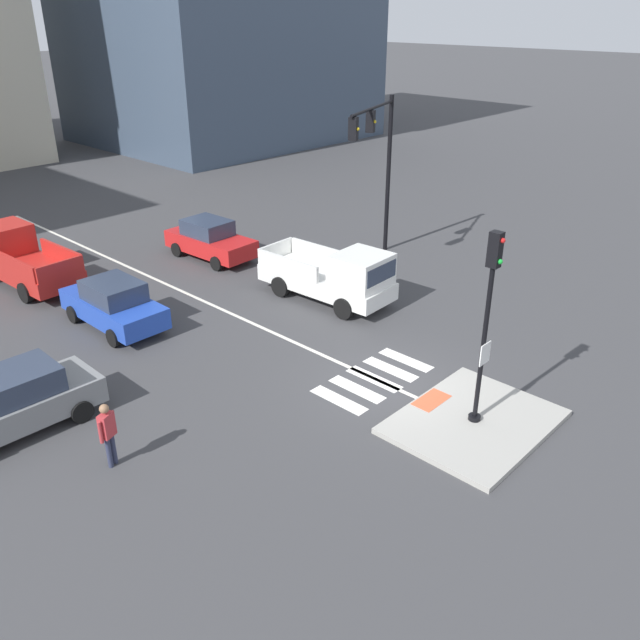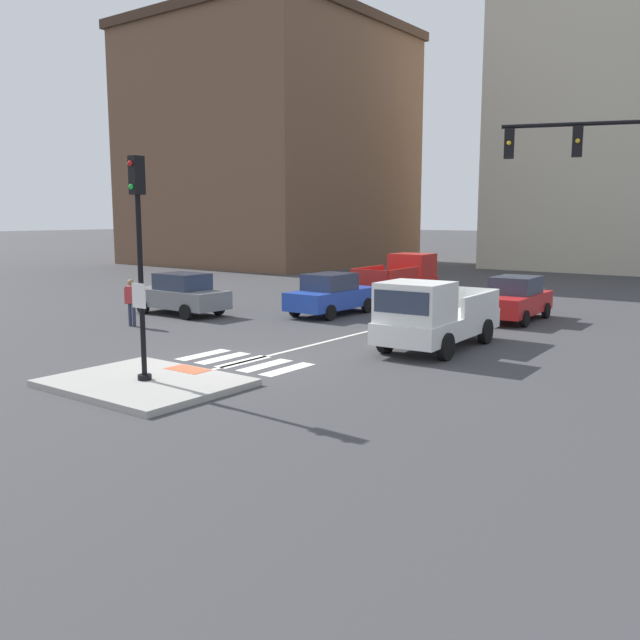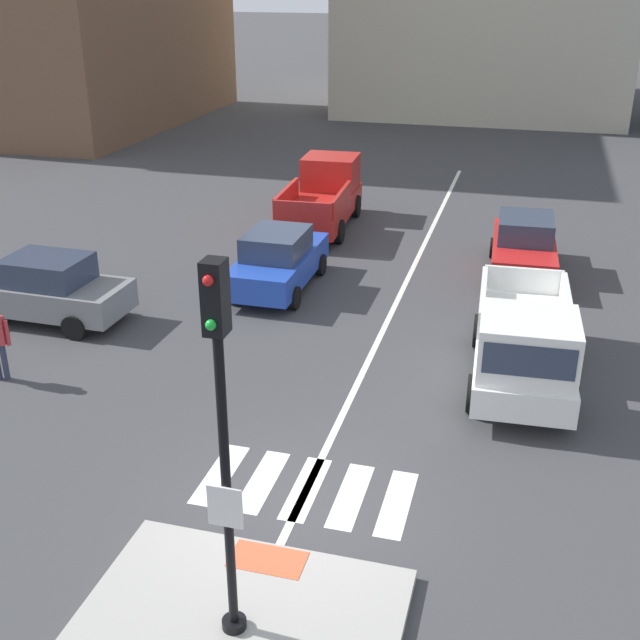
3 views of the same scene
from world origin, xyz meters
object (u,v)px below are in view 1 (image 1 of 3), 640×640
(pedestrian_at_curb_left, at_px, (108,430))
(traffic_light_mast, at_px, (379,152))
(signal_pole, at_px, (488,313))
(car_red_eastbound_far, at_px, (210,240))
(car_blue_westbound_far, at_px, (114,304))
(pickup_truck_red_westbound_distant, at_px, (21,258))
(pickup_truck_white_eastbound_mid, at_px, (336,277))
(car_grey_cross_left, at_px, (16,401))

(pedestrian_at_curb_left, bearing_deg, traffic_light_mast, 15.71)
(signal_pole, distance_m, pedestrian_at_curb_left, 9.24)
(traffic_light_mast, bearing_deg, car_red_eastbound_far, 131.68)
(signal_pole, xyz_separation_m, pedestrian_at_curb_left, (-7.24, 5.31, -2.19))
(car_blue_westbound_far, distance_m, pickup_truck_red_westbound_distant, 6.04)
(pickup_truck_white_eastbound_mid, bearing_deg, pickup_truck_red_westbound_distant, 124.44)
(signal_pole, relative_size, car_grey_cross_left, 1.22)
(pickup_truck_white_eastbound_mid, relative_size, pickup_truck_red_westbound_distant, 1.00)
(traffic_light_mast, xyz_separation_m, pickup_truck_white_eastbound_mid, (-4.40, -1.74, -3.53))
(car_red_eastbound_far, distance_m, car_blue_westbound_far, 6.94)
(traffic_light_mast, bearing_deg, pickup_truck_white_eastbound_mid, -158.37)
(traffic_light_mast, relative_size, car_grey_cross_left, 1.58)
(pickup_truck_white_eastbound_mid, distance_m, pickup_truck_red_westbound_distant, 12.19)
(signal_pole, relative_size, car_blue_westbound_far, 1.23)
(pedestrian_at_curb_left, bearing_deg, pickup_truck_white_eastbound_mid, 13.11)
(traffic_light_mast, xyz_separation_m, pickup_truck_red_westbound_distant, (-11.29, 8.31, -3.53))
(traffic_light_mast, relative_size, pedestrian_at_curb_left, 3.91)
(pickup_truck_red_westbound_distant, bearing_deg, car_red_eastbound_far, -25.02)
(traffic_light_mast, relative_size, pickup_truck_red_westbound_distant, 1.26)
(car_red_eastbound_far, bearing_deg, car_grey_cross_left, -150.05)
(car_grey_cross_left, relative_size, car_blue_westbound_far, 1.01)
(car_grey_cross_left, distance_m, pedestrian_at_curb_left, 3.11)
(traffic_light_mast, height_order, pickup_truck_red_westbound_distant, traffic_light_mast)
(pickup_truck_white_eastbound_mid, height_order, pickup_truck_red_westbound_distant, same)
(signal_pole, distance_m, pickup_truck_red_westbound_distant, 18.31)
(car_red_eastbound_far, bearing_deg, pickup_truck_white_eastbound_mid, -88.09)
(pickup_truck_white_eastbound_mid, xyz_separation_m, pedestrian_at_curb_left, (-10.53, -2.45, 0.00))
(pickup_truck_white_eastbound_mid, relative_size, pedestrian_at_curb_left, 3.11)
(pickup_truck_white_eastbound_mid, bearing_deg, signal_pole, -112.94)
(car_grey_cross_left, bearing_deg, signal_pole, -45.91)
(pickup_truck_white_eastbound_mid, xyz_separation_m, pickup_truck_red_westbound_distant, (-6.90, 10.06, 0.00))
(car_blue_westbound_far, relative_size, pickup_truck_white_eastbound_mid, 0.79)
(traffic_light_mast, height_order, car_grey_cross_left, traffic_light_mast)
(car_red_eastbound_far, height_order, pickup_truck_white_eastbound_mid, pickup_truck_white_eastbound_mid)
(car_red_eastbound_far, bearing_deg, car_blue_westbound_far, -155.15)
(signal_pole, height_order, pickup_truck_white_eastbound_mid, signal_pole)
(pickup_truck_red_westbound_distant, height_order, pedestrian_at_curb_left, pickup_truck_red_westbound_distant)
(pickup_truck_white_eastbound_mid, bearing_deg, car_grey_cross_left, 177.23)
(traffic_light_mast, bearing_deg, car_grey_cross_left, -175.65)
(signal_pole, bearing_deg, car_blue_westbound_far, 105.39)
(car_grey_cross_left, xyz_separation_m, pickup_truck_red_westbound_distant, (4.44, 9.51, 0.17))
(car_red_eastbound_far, bearing_deg, traffic_light_mast, -48.32)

